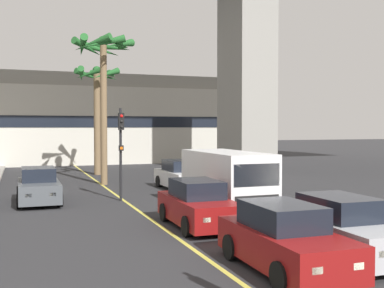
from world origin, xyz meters
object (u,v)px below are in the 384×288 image
car_queue_front (198,205)px  traffic_light_median_far (121,141)px  car_queue_fourth (180,176)px  car_queue_fifth (342,229)px  delivery_van (226,178)px  palm_tree_mid_median (103,62)px  car_queue_third (284,240)px  palm_tree_near_median (97,92)px  car_queue_second (39,187)px

car_queue_front → traffic_light_median_far: traffic_light_median_far is taller
car_queue_fourth → car_queue_fifth: same height
delivery_van → car_queue_fifth: bearing=-89.9°
palm_tree_mid_median → car_queue_fifth: bearing=-79.7°
car_queue_fifth → car_queue_third: bearing=-165.0°
car_queue_third → car_queue_fifth: size_ratio=1.00×
car_queue_third → palm_tree_near_median: palm_tree_near_median is taller
car_queue_second → palm_tree_mid_median: 9.44m
car_queue_fifth → palm_tree_near_median: 24.35m
car_queue_front → palm_tree_mid_median: palm_tree_mid_median is taller
car_queue_second → car_queue_third: same height
car_queue_third → palm_tree_near_median: bearing=91.6°
car_queue_fourth → palm_tree_near_median: palm_tree_near_median is taller
car_queue_third → delivery_van: 8.15m
car_queue_second → delivery_van: delivery_van is taller
traffic_light_median_far → palm_tree_near_median: size_ratio=0.55×
car_queue_front → car_queue_second: same height
car_queue_front → car_queue_second: bearing=124.5°
car_queue_front → palm_tree_mid_median: size_ratio=0.48×
car_queue_front → car_queue_second: size_ratio=1.00×
traffic_light_median_far → palm_tree_mid_median: palm_tree_mid_median is taller
car_queue_fifth → traffic_light_median_far: (-3.50, 11.22, 1.99)m
car_queue_third → palm_tree_mid_median: palm_tree_mid_median is taller
car_queue_second → palm_tree_mid_median: bearing=56.8°
traffic_light_median_far → palm_tree_mid_median: 7.80m
car_queue_front → delivery_van: size_ratio=0.78×
car_queue_front → car_queue_fifth: 5.26m
car_queue_fifth → car_queue_second: bearing=120.7°
car_queue_fifth → palm_tree_mid_median: 19.06m
car_queue_fifth → delivery_van: (-0.01, 7.34, 0.57)m
car_queue_front → palm_tree_near_median: 19.55m
delivery_van → car_queue_fourth: bearing=87.2°
car_queue_front → car_queue_fifth: size_ratio=1.00×
car_queue_fifth → palm_tree_near_median: (-2.68, 23.67, 5.04)m
car_queue_third → car_queue_fifth: bearing=15.0°
car_queue_fifth → palm_tree_mid_median: palm_tree_mid_median is taller
delivery_van → palm_tree_mid_median: palm_tree_mid_median is taller
palm_tree_near_median → palm_tree_mid_median: 6.16m
car_queue_third → palm_tree_near_median: size_ratio=0.54×
car_queue_front → traffic_light_median_far: 6.86m
car_queue_third → traffic_light_median_far: bearing=97.2°
palm_tree_near_median → car_queue_front: bearing=-88.5°
car_queue_third → traffic_light_median_far: 12.02m
car_queue_second → car_queue_fifth: 13.78m
car_queue_front → traffic_light_median_far: (-1.31, 6.43, 1.99)m
palm_tree_mid_median → car_queue_third: bearing=-86.2°
car_queue_third → car_queue_fifth: (2.02, 0.54, 0.00)m
car_queue_second → traffic_light_median_far: 4.11m
car_queue_third → delivery_van: (2.01, 7.88, 0.57)m
delivery_van → traffic_light_median_far: 5.41m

